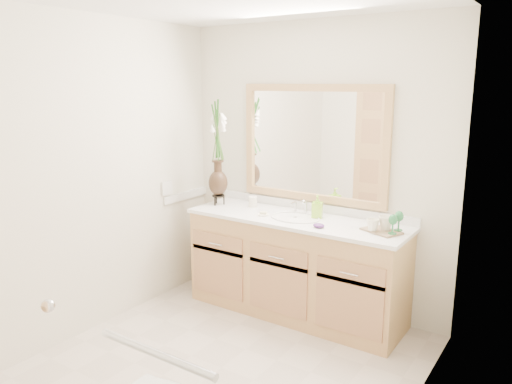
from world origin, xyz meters
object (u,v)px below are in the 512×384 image
Objects in this scene: flower_vase at (217,142)px; tumbler at (253,202)px; tray at (381,231)px; soap_bottle at (317,207)px.

tumbler is (0.31, 0.10, -0.52)m from flower_vase.
tray is (1.52, -0.00, -0.55)m from flower_vase.
soap_bottle is (0.94, 0.10, -0.48)m from flower_vase.
flower_vase is 0.61m from tumbler.
flower_vase is at bearing -157.69° from tray.
soap_bottle is at bearing -0.01° from tumbler.
tumbler is 0.63m from soap_bottle.
flower_vase reaches higher than tumbler.
flower_vase is 4.97× the size of soap_bottle.
tray is at bearing -4.84° from tumbler.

